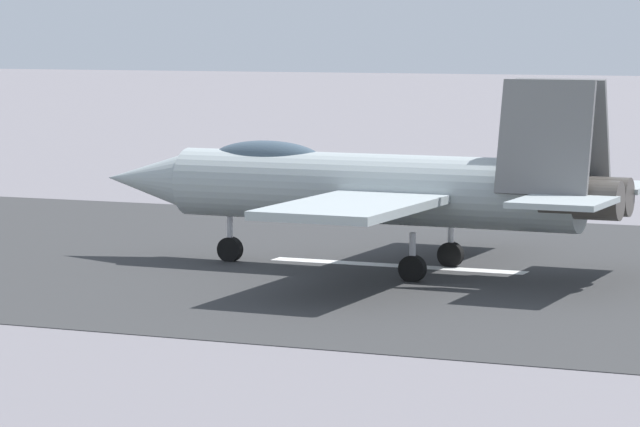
{
  "coord_description": "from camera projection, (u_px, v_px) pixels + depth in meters",
  "views": [
    {
      "loc": [
        -16.65,
        46.86,
        7.12
      ],
      "look_at": [
        0.44,
        5.93,
        2.2
      ],
      "focal_mm": 94.43,
      "sensor_mm": 36.0,
      "label": 1
    }
  ],
  "objects": [
    {
      "name": "fighter_jet",
      "position": [
        371.0,
        186.0,
        49.14
      ],
      "size": [
        16.66,
        14.33,
        5.7
      ],
      "color": "#A3ADAF",
      "rests_on": "ground"
    },
    {
      "name": "marker_cone_mid",
      "position": [
        422.0,
        213.0,
        62.4
      ],
      "size": [
        0.44,
        0.44,
        0.55
      ],
      "primitive_type": "cone",
      "color": "orange",
      "rests_on": "ground"
    },
    {
      "name": "runway_strip",
      "position": [
        411.0,
        267.0,
        50.13
      ],
      "size": [
        240.0,
        26.0,
        0.02
      ],
      "color": "#343435",
      "rests_on": "ground"
    },
    {
      "name": "ground_plane",
      "position": [
        410.0,
        267.0,
        50.14
      ],
      "size": [
        400.0,
        400.0,
        0.0
      ],
      "primitive_type": "plane",
      "color": "slate"
    }
  ]
}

